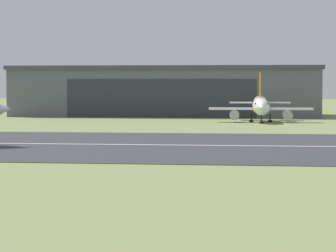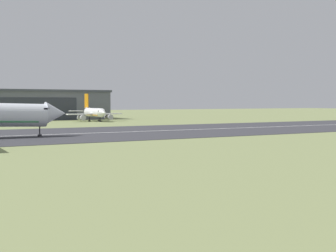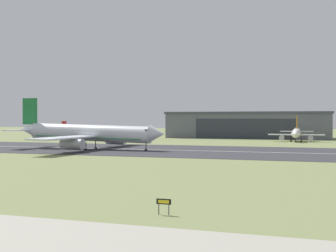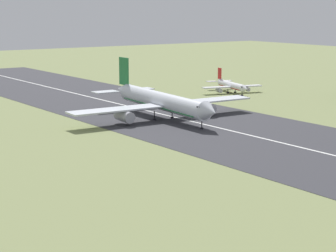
% 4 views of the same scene
% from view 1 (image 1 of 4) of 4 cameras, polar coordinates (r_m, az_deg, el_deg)
% --- Properties ---
extents(ground_plane, '(667.12, 667.12, 0.00)m').
position_cam_1_polar(ground_plane, '(42.63, 7.51, -7.70)').
color(ground_plane, '#7A8451').
extents(runway_strip, '(427.12, 46.70, 0.06)m').
position_cam_1_polar(runway_strip, '(99.73, 7.21, -1.44)').
color(runway_strip, '#333338').
rests_on(runway_strip, ground_plane).
extents(runway_centreline, '(384.41, 0.70, 0.01)m').
position_cam_1_polar(runway_centreline, '(99.73, 7.21, -1.42)').
color(runway_centreline, silver).
rests_on(runway_centreline, runway_strip).
extents(hangar_building, '(72.33, 25.43, 11.75)m').
position_cam_1_polar(hangar_building, '(189.92, -0.06, 2.54)').
color(hangar_building, slate).
rests_on(hangar_building, ground_plane).
extents(airplane_parked_west, '(20.66, 19.53, 10.07)m').
position_cam_1_polar(airplane_parked_west, '(159.61, 6.67, 1.39)').
color(airplane_parked_west, white).
rests_on(airplane_parked_west, ground_plane).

